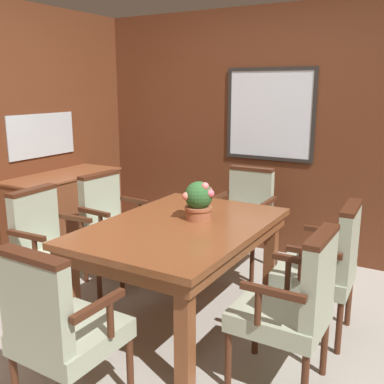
{
  "coord_description": "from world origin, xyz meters",
  "views": [
    {
      "loc": [
        1.66,
        -2.42,
        1.69
      ],
      "look_at": [
        0.07,
        0.32,
        0.94
      ],
      "focal_mm": 42.0,
      "sensor_mm": 36.0,
      "label": 1
    }
  ],
  "objects_px": {
    "sideboard_cabinet": "(65,216)",
    "chair_left_near": "(49,246)",
    "chair_head_near": "(59,325)",
    "potted_plant": "(199,200)",
    "chair_head_far": "(245,214)",
    "chair_right_far": "(326,264)",
    "chair_right_near": "(293,303)",
    "chair_left_far": "(112,223)",
    "dining_table": "(181,237)"
  },
  "relations": [
    {
      "from": "chair_right_near",
      "to": "dining_table",
      "type": "bearing_deg",
      "value": -109.49
    },
    {
      "from": "sideboard_cabinet",
      "to": "dining_table",
      "type": "bearing_deg",
      "value": -17.03
    },
    {
      "from": "sideboard_cabinet",
      "to": "chair_left_far",
      "type": "bearing_deg",
      "value": -13.31
    },
    {
      "from": "potted_plant",
      "to": "chair_head_far",
      "type": "bearing_deg",
      "value": 93.73
    },
    {
      "from": "chair_head_near",
      "to": "chair_left_near",
      "type": "height_order",
      "value": "same"
    },
    {
      "from": "chair_left_near",
      "to": "chair_right_far",
      "type": "bearing_deg",
      "value": -72.7
    },
    {
      "from": "chair_head_near",
      "to": "chair_left_near",
      "type": "xyz_separation_m",
      "value": [
        -0.94,
        0.8,
        0.0
      ]
    },
    {
      "from": "chair_left_near",
      "to": "chair_right_near",
      "type": "relative_size",
      "value": 1.0
    },
    {
      "from": "chair_left_far",
      "to": "sideboard_cabinet",
      "type": "xyz_separation_m",
      "value": [
        -0.75,
        0.18,
        -0.09
      ]
    },
    {
      "from": "chair_left_near",
      "to": "potted_plant",
      "type": "xyz_separation_m",
      "value": [
        1.01,
        0.51,
        0.37
      ]
    },
    {
      "from": "chair_right_far",
      "to": "potted_plant",
      "type": "bearing_deg",
      "value": -82.03
    },
    {
      "from": "dining_table",
      "to": "chair_head_far",
      "type": "xyz_separation_m",
      "value": [
        -0.01,
        1.17,
        -0.13
      ]
    },
    {
      "from": "chair_left_near",
      "to": "chair_right_near",
      "type": "xyz_separation_m",
      "value": [
        1.88,
        0.03,
        0.0
      ]
    },
    {
      "from": "chair_right_far",
      "to": "chair_head_far",
      "type": "xyz_separation_m",
      "value": [
        -0.96,
        0.84,
        0.0
      ]
    },
    {
      "from": "chair_right_far",
      "to": "chair_left_far",
      "type": "xyz_separation_m",
      "value": [
        -1.87,
        0.01,
        0.0
      ]
    },
    {
      "from": "chair_right_far",
      "to": "chair_right_near",
      "type": "relative_size",
      "value": 1.0
    },
    {
      "from": "dining_table",
      "to": "chair_left_near",
      "type": "bearing_deg",
      "value": -159.54
    },
    {
      "from": "chair_right_near",
      "to": "chair_left_far",
      "type": "xyz_separation_m",
      "value": [
        -1.85,
        0.67,
        0.0
      ]
    },
    {
      "from": "chair_head_near",
      "to": "potted_plant",
      "type": "xyz_separation_m",
      "value": [
        0.07,
        1.31,
        0.37
      ]
    },
    {
      "from": "dining_table",
      "to": "chair_right_far",
      "type": "height_order",
      "value": "chair_right_far"
    },
    {
      "from": "chair_head_far",
      "to": "chair_right_near",
      "type": "relative_size",
      "value": 1.0
    },
    {
      "from": "dining_table",
      "to": "chair_head_far",
      "type": "bearing_deg",
      "value": 90.68
    },
    {
      "from": "chair_head_near",
      "to": "chair_left_far",
      "type": "xyz_separation_m",
      "value": [
        -0.91,
        1.49,
        0.0
      ]
    },
    {
      "from": "chair_head_near",
      "to": "chair_right_near",
      "type": "bearing_deg",
      "value": -137.62
    },
    {
      "from": "dining_table",
      "to": "chair_head_far",
      "type": "distance_m",
      "value": 1.17
    },
    {
      "from": "chair_head_far",
      "to": "chair_right_near",
      "type": "distance_m",
      "value": 1.77
    },
    {
      "from": "chair_head_far",
      "to": "potted_plant",
      "type": "xyz_separation_m",
      "value": [
        0.07,
        -1.01,
        0.37
      ]
    },
    {
      "from": "chair_right_near",
      "to": "chair_left_far",
      "type": "distance_m",
      "value": 1.97
    },
    {
      "from": "chair_left_near",
      "to": "sideboard_cabinet",
      "type": "height_order",
      "value": "chair_left_near"
    },
    {
      "from": "sideboard_cabinet",
      "to": "chair_left_near",
      "type": "bearing_deg",
      "value": -50.21
    },
    {
      "from": "chair_head_near",
      "to": "chair_head_far",
      "type": "xyz_separation_m",
      "value": [
        0.0,
        2.32,
        0.0
      ]
    },
    {
      "from": "potted_plant",
      "to": "sideboard_cabinet",
      "type": "bearing_deg",
      "value": 168.36
    },
    {
      "from": "sideboard_cabinet",
      "to": "chair_right_far",
      "type": "bearing_deg",
      "value": -4.04
    },
    {
      "from": "chair_right_far",
      "to": "chair_left_far",
      "type": "relative_size",
      "value": 1.0
    },
    {
      "from": "dining_table",
      "to": "chair_left_near",
      "type": "distance_m",
      "value": 1.03
    },
    {
      "from": "chair_right_far",
      "to": "sideboard_cabinet",
      "type": "xyz_separation_m",
      "value": [
        -2.62,
        0.19,
        -0.09
      ]
    },
    {
      "from": "chair_head_near",
      "to": "chair_head_far",
      "type": "relative_size",
      "value": 1.0
    },
    {
      "from": "chair_right_far",
      "to": "chair_head_far",
      "type": "height_order",
      "value": "same"
    },
    {
      "from": "chair_head_near",
      "to": "potted_plant",
      "type": "bearing_deg",
      "value": -91.67
    },
    {
      "from": "dining_table",
      "to": "potted_plant",
      "type": "height_order",
      "value": "potted_plant"
    },
    {
      "from": "dining_table",
      "to": "chair_right_far",
      "type": "bearing_deg",
      "value": 19.2
    },
    {
      "from": "dining_table",
      "to": "chair_right_near",
      "type": "bearing_deg",
      "value": -19.59
    },
    {
      "from": "chair_head_near",
      "to": "chair_right_far",
      "type": "distance_m",
      "value": 1.77
    },
    {
      "from": "chair_left_far",
      "to": "chair_head_near",
      "type": "bearing_deg",
      "value": -144.17
    },
    {
      "from": "chair_right_far",
      "to": "chair_head_near",
      "type": "bearing_deg",
      "value": -35.86
    },
    {
      "from": "dining_table",
      "to": "chair_right_far",
      "type": "relative_size",
      "value": 1.64
    },
    {
      "from": "chair_head_far",
      "to": "chair_left_far",
      "type": "xyz_separation_m",
      "value": [
        -0.91,
        -0.83,
        0.0
      ]
    },
    {
      "from": "dining_table",
      "to": "chair_right_far",
      "type": "xyz_separation_m",
      "value": [
        0.94,
        0.33,
        -0.13
      ]
    },
    {
      "from": "chair_right_far",
      "to": "sideboard_cabinet",
      "type": "bearing_deg",
      "value": -96.92
    },
    {
      "from": "chair_head_near",
      "to": "chair_left_far",
      "type": "bearing_deg",
      "value": -57.28
    }
  ]
}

